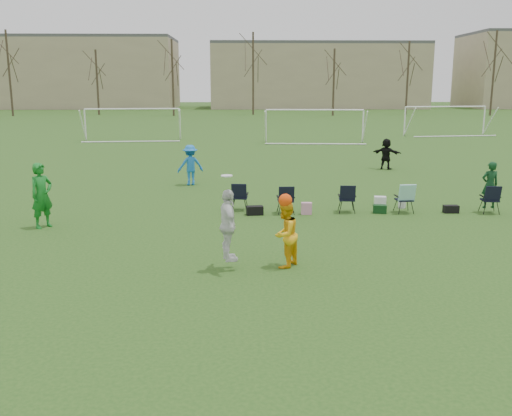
{
  "coord_description": "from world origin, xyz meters",
  "views": [
    {
      "loc": [
        -1.28,
        -11.15,
        4.3
      ],
      "look_at": [
        -0.99,
        2.83,
        1.25
      ],
      "focal_mm": 40.0,
      "sensor_mm": 36.0,
      "label": 1
    }
  ],
  "objects_px": {
    "fielder_green_near": "(42,195)",
    "fielder_blue": "(190,165)",
    "goal_right": "(445,112)",
    "goal_mid": "(314,116)",
    "goal_left": "(133,115)",
    "center_contest": "(258,229)",
    "fielder_black": "(386,154)"
  },
  "relations": [
    {
      "from": "fielder_blue",
      "to": "goal_right",
      "type": "relative_size",
      "value": 0.24
    },
    {
      "from": "center_contest",
      "to": "goal_left",
      "type": "bearing_deg",
      "value": 105.7
    },
    {
      "from": "goal_mid",
      "to": "goal_right",
      "type": "xyz_separation_m",
      "value": [
        12.0,
        6.0,
        0.0
      ]
    },
    {
      "from": "fielder_black",
      "to": "center_contest",
      "type": "bearing_deg",
      "value": 97.57
    },
    {
      "from": "fielder_green_near",
      "to": "fielder_blue",
      "type": "bearing_deg",
      "value": 9.72
    },
    {
      "from": "center_contest",
      "to": "goal_left",
      "type": "height_order",
      "value": "goal_left"
    },
    {
      "from": "goal_right",
      "to": "center_contest",
      "type": "bearing_deg",
      "value": -123.12
    },
    {
      "from": "goal_left",
      "to": "goal_mid",
      "type": "relative_size",
      "value": 1.0
    },
    {
      "from": "fielder_black",
      "to": "center_contest",
      "type": "relative_size",
      "value": 0.7
    },
    {
      "from": "fielder_green_near",
      "to": "goal_left",
      "type": "bearing_deg",
      "value": 42.05
    },
    {
      "from": "goal_mid",
      "to": "goal_right",
      "type": "bearing_deg",
      "value": 30.57
    },
    {
      "from": "goal_right",
      "to": "fielder_blue",
      "type": "bearing_deg",
      "value": -136.54
    },
    {
      "from": "fielder_blue",
      "to": "goal_left",
      "type": "bearing_deg",
      "value": -91.9
    },
    {
      "from": "fielder_green_near",
      "to": "goal_mid",
      "type": "height_order",
      "value": "goal_mid"
    },
    {
      "from": "fielder_blue",
      "to": "center_contest",
      "type": "bearing_deg",
      "value": 83.94
    },
    {
      "from": "fielder_green_near",
      "to": "goal_right",
      "type": "bearing_deg",
      "value": 0.67
    },
    {
      "from": "fielder_black",
      "to": "goal_mid",
      "type": "xyz_separation_m",
      "value": [
        -2.0,
        14.14,
        1.13
      ]
    },
    {
      "from": "fielder_black",
      "to": "goal_mid",
      "type": "distance_m",
      "value": 14.33
    },
    {
      "from": "center_contest",
      "to": "goal_right",
      "type": "distance_m",
      "value": 39.95
    },
    {
      "from": "fielder_blue",
      "to": "goal_right",
      "type": "bearing_deg",
      "value": -147.61
    },
    {
      "from": "fielder_green_near",
      "to": "goal_mid",
      "type": "bearing_deg",
      "value": 13.15
    },
    {
      "from": "fielder_black",
      "to": "goal_left",
      "type": "relative_size",
      "value": 0.21
    },
    {
      "from": "fielder_black",
      "to": "center_contest",
      "type": "xyz_separation_m",
      "value": [
        -6.96,
        -16.02,
        0.16
      ]
    },
    {
      "from": "goal_mid",
      "to": "goal_right",
      "type": "relative_size",
      "value": 1.01
    },
    {
      "from": "fielder_green_near",
      "to": "goal_mid",
      "type": "relative_size",
      "value": 0.27
    },
    {
      "from": "center_contest",
      "to": "goal_right",
      "type": "xyz_separation_m",
      "value": [
        16.96,
        36.16,
        0.97
      ]
    },
    {
      "from": "goal_left",
      "to": "fielder_green_near",
      "type": "bearing_deg",
      "value": -89.77
    },
    {
      "from": "center_contest",
      "to": "goal_right",
      "type": "relative_size",
      "value": 0.31
    },
    {
      "from": "fielder_blue",
      "to": "center_contest",
      "type": "distance_m",
      "value": 11.83
    },
    {
      "from": "fielder_blue",
      "to": "goal_left",
      "type": "relative_size",
      "value": 0.24
    },
    {
      "from": "fielder_green_near",
      "to": "fielder_blue",
      "type": "height_order",
      "value": "fielder_green_near"
    },
    {
      "from": "center_contest",
      "to": "goal_mid",
      "type": "relative_size",
      "value": 0.31
    }
  ]
}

